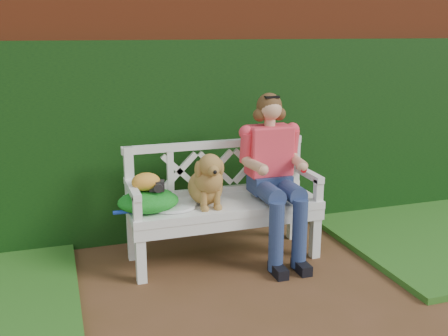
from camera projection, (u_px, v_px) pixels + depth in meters
name	position (u px, v px, depth m)	size (l,w,h in m)	color
ground	(269.00, 326.00, 3.25)	(60.00, 60.00, 0.00)	#4E3219
brick_wall	(189.00, 108.00, 4.71)	(10.00, 0.30, 2.20)	maroon
ivy_hedge	(196.00, 140.00, 4.57)	(10.00, 0.18, 1.70)	#143A0C
garden_bench	(224.00, 230.00, 4.16)	(1.58, 0.60, 0.48)	white
seated_woman	(271.00, 181.00, 4.16)	(0.52, 0.70, 1.24)	#CE3161
dog	(206.00, 178.00, 3.96)	(0.29, 0.39, 0.43)	#AC7D34
tennis_racket	(170.00, 207.00, 3.92)	(0.65, 0.27, 0.03)	white
green_bag	(148.00, 201.00, 3.87)	(0.45, 0.35, 0.15)	#287D1E
camera_item	(157.00, 186.00, 3.85)	(0.11, 0.08, 0.07)	black
baseball_glove	(146.00, 182.00, 3.84)	(0.21, 0.16, 0.13)	orange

